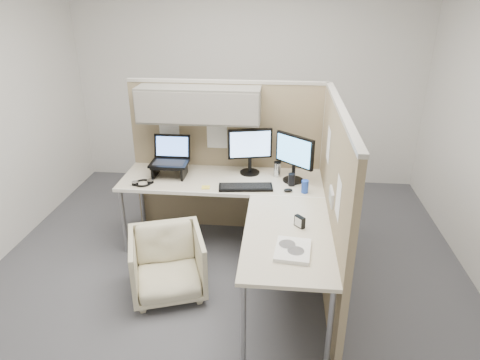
# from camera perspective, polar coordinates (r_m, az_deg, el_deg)

# --- Properties ---
(ground) EXTENTS (4.50, 4.50, 0.00)m
(ground) POSITION_cam_1_polar(r_m,az_deg,el_deg) (4.12, -1.76, -12.24)
(ground) COLOR #45454C
(ground) RESTS_ON ground
(partition_back) EXTENTS (2.00, 0.36, 1.63)m
(partition_back) POSITION_cam_1_polar(r_m,az_deg,el_deg) (4.39, -3.39, 6.18)
(partition_back) COLOR #8F7D5E
(partition_back) RESTS_ON ground
(partition_right) EXTENTS (0.07, 2.03, 1.63)m
(partition_right) POSITION_cam_1_polar(r_m,az_deg,el_deg) (3.64, 12.15, -2.97)
(partition_right) COLOR #8F7D5E
(partition_right) RESTS_ON ground
(desk) EXTENTS (2.00, 1.98, 0.73)m
(desk) POSITION_cam_1_polar(r_m,az_deg,el_deg) (3.86, 0.19, -2.97)
(desk) COLOR beige
(desk) RESTS_ON ground
(office_chair) EXTENTS (0.76, 0.74, 0.63)m
(office_chair) POSITION_cam_1_polar(r_m,az_deg,el_deg) (3.78, -9.68, -10.61)
(office_chair) COLOR beige
(office_chair) RESTS_ON ground
(monitor_left) EXTENTS (0.44, 0.20, 0.47)m
(monitor_left) POSITION_cam_1_polar(r_m,az_deg,el_deg) (4.26, 1.34, 4.33)
(monitor_left) COLOR black
(monitor_left) RESTS_ON desk
(monitor_right) EXTENTS (0.35, 0.32, 0.47)m
(monitor_right) POSITION_cam_1_polar(r_m,az_deg,el_deg) (4.11, 7.25, 3.39)
(monitor_right) COLOR black
(monitor_right) RESTS_ON desk
(laptop_station) EXTENTS (0.37, 0.32, 0.38)m
(laptop_station) POSITION_cam_1_polar(r_m,az_deg,el_deg) (4.32, -9.31, 2.48)
(laptop_station) COLOR black
(laptop_station) RESTS_ON desk
(keyboard) EXTENTS (0.52, 0.23, 0.02)m
(keyboard) POSITION_cam_1_polar(r_m,az_deg,el_deg) (4.02, 0.76, -0.97)
(keyboard) COLOR black
(keyboard) RESTS_ON desk
(mouse) EXTENTS (0.09, 0.07, 0.03)m
(mouse) POSITION_cam_1_polar(r_m,az_deg,el_deg) (3.97, 6.44, -1.36)
(mouse) COLOR black
(mouse) RESTS_ON desk
(travel_mug) EXTENTS (0.07, 0.07, 0.16)m
(travel_mug) POSITION_cam_1_polar(r_m,az_deg,el_deg) (4.27, 4.99, 1.47)
(travel_mug) COLOR silver
(travel_mug) RESTS_ON desk
(soda_can_green) EXTENTS (0.07, 0.07, 0.12)m
(soda_can_green) POSITION_cam_1_polar(r_m,az_deg,el_deg) (3.96, 8.65, -0.87)
(soda_can_green) COLOR #1E3FA5
(soda_can_green) RESTS_ON desk
(soda_can_silver) EXTENTS (0.07, 0.07, 0.12)m
(soda_can_silver) POSITION_cam_1_polar(r_m,az_deg,el_deg) (4.09, 6.90, 0.06)
(soda_can_silver) COLOR black
(soda_can_silver) RESTS_ON desk
(sticky_note_a) EXTENTS (0.08, 0.08, 0.01)m
(sticky_note_a) POSITION_cam_1_polar(r_m,az_deg,el_deg) (4.04, -4.59, -0.98)
(sticky_note_a) COLOR yellow
(sticky_note_a) RESTS_ON desk
(sticky_note_b) EXTENTS (0.10, 0.10, 0.01)m
(sticky_note_b) POSITION_cam_1_polar(r_m,az_deg,el_deg) (4.01, -1.27, -1.12)
(sticky_note_b) COLOR yellow
(sticky_note_b) RESTS_ON desk
(headphones) EXTENTS (0.22, 0.22, 0.03)m
(headphones) POSITION_cam_1_polar(r_m,az_deg,el_deg) (4.21, -12.83, -0.36)
(headphones) COLOR black
(headphones) RESTS_ON desk
(paper_stack) EXTENTS (0.27, 0.33, 0.03)m
(paper_stack) POSITION_cam_1_polar(r_m,az_deg,el_deg) (3.10, 7.04, -9.26)
(paper_stack) COLOR white
(paper_stack) RESTS_ON desk
(desk_clock) EXTENTS (0.09, 0.09, 0.09)m
(desk_clock) POSITION_cam_1_polar(r_m,az_deg,el_deg) (3.39, 7.95, -5.53)
(desk_clock) COLOR black
(desk_clock) RESTS_ON desk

